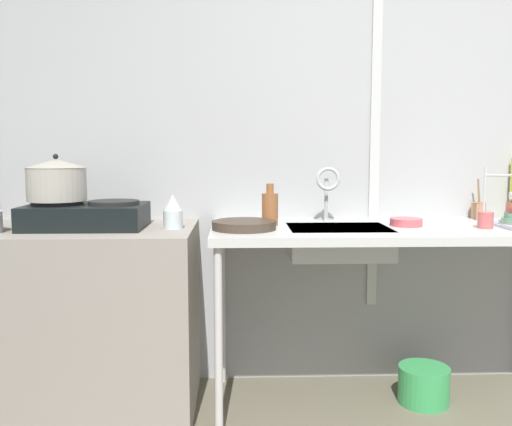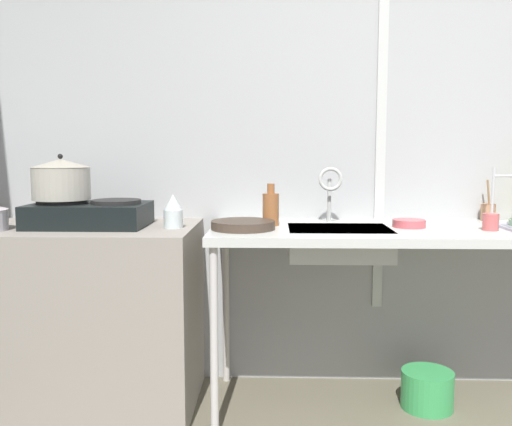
% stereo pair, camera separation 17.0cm
% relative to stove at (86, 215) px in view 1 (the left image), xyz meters
% --- Properties ---
extents(wall_back, '(5.26, 0.10, 2.71)m').
position_rel_stove_xyz_m(wall_back, '(1.60, 0.39, 0.42)').
color(wall_back, '#A0A2A3').
rests_on(wall_back, ground).
extents(wall_metal_strip, '(0.05, 0.01, 2.17)m').
position_rel_stove_xyz_m(wall_metal_strip, '(1.42, 0.33, 0.56)').
color(wall_metal_strip, beige).
extents(counter_concrete, '(1.07, 0.67, 0.87)m').
position_rel_stove_xyz_m(counter_concrete, '(-0.04, 0.00, -0.50)').
color(counter_concrete, gray).
rests_on(counter_concrete, ground).
extents(counter_sink, '(1.70, 0.67, 0.87)m').
position_rel_stove_xyz_m(counter_sink, '(1.43, 0.00, -0.12)').
color(counter_sink, beige).
rests_on(counter_sink, ground).
extents(stove, '(0.54, 0.37, 0.13)m').
position_rel_stove_xyz_m(stove, '(0.00, 0.00, 0.00)').
color(stove, black).
rests_on(stove, counter_concrete).
extents(pot_on_left_burner, '(0.27, 0.27, 0.21)m').
position_rel_stove_xyz_m(pot_on_left_burner, '(-0.13, 0.00, 0.16)').
color(pot_on_left_burner, '#A19E90').
rests_on(pot_on_left_burner, stove).
extents(percolator, '(0.09, 0.09, 0.16)m').
position_rel_stove_xyz_m(percolator, '(0.40, -0.04, 0.02)').
color(percolator, silver).
rests_on(percolator, counter_concrete).
extents(sink_basin, '(0.47, 0.35, 0.14)m').
position_rel_stove_xyz_m(sink_basin, '(1.17, -0.02, -0.13)').
color(sink_basin, beige).
rests_on(sink_basin, counter_sink).
extents(faucet, '(0.12, 0.07, 0.28)m').
position_rel_stove_xyz_m(faucet, '(1.15, 0.15, 0.13)').
color(faucet, beige).
rests_on(faucet, counter_sink).
extents(frying_pan, '(0.29, 0.29, 0.04)m').
position_rel_stove_xyz_m(frying_pan, '(0.73, -0.08, -0.04)').
color(frying_pan, '#3C3026').
rests_on(frying_pan, counter_sink).
extents(cup_by_rack, '(0.07, 0.07, 0.08)m').
position_rel_stove_xyz_m(cup_by_rack, '(1.84, -0.08, -0.02)').
color(cup_by_rack, '#B65150').
rests_on(cup_by_rack, counter_sink).
extents(small_bowl_on_drainboard, '(0.15, 0.15, 0.04)m').
position_rel_stove_xyz_m(small_bowl_on_drainboard, '(1.50, 0.02, -0.04)').
color(small_bowl_on_drainboard, '#BB4D54').
rests_on(small_bowl_on_drainboard, counter_sink).
extents(bottle_by_sink, '(0.08, 0.08, 0.20)m').
position_rel_stove_xyz_m(bottle_by_sink, '(0.86, 0.06, 0.02)').
color(bottle_by_sink, brown).
rests_on(bottle_by_sink, counter_sink).
extents(utensil_jar, '(0.07, 0.07, 0.21)m').
position_rel_stove_xyz_m(utensil_jar, '(1.96, 0.28, -0.01)').
color(utensil_jar, '#A47253').
rests_on(utensil_jar, counter_sink).
extents(bucket_on_floor, '(0.25, 0.25, 0.18)m').
position_rel_stove_xyz_m(bucket_on_floor, '(1.61, 0.00, -0.84)').
color(bucket_on_floor, green).
rests_on(bucket_on_floor, ground).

